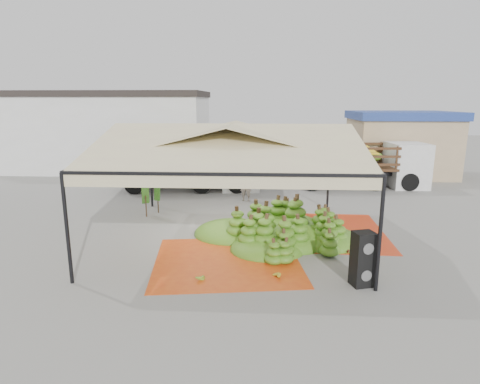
# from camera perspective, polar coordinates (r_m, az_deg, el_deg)

# --- Properties ---
(ground) EXTENTS (90.00, 90.00, 0.00)m
(ground) POSITION_cam_1_polar(r_m,az_deg,el_deg) (14.50, -1.13, -6.33)
(ground) COLOR slate
(ground) RESTS_ON ground
(canopy_tent) EXTENTS (8.10, 8.10, 4.00)m
(canopy_tent) POSITION_cam_1_polar(r_m,az_deg,el_deg) (13.78, -1.19, 6.75)
(canopy_tent) COLOR black
(canopy_tent) RESTS_ON ground
(building_white) EXTENTS (14.30, 6.30, 5.40)m
(building_white) POSITION_cam_1_polar(r_m,az_deg,el_deg) (29.85, -18.73, 8.24)
(building_white) COLOR silver
(building_white) RESTS_ON ground
(building_tan) EXTENTS (6.30, 5.30, 4.10)m
(building_tan) POSITION_cam_1_polar(r_m,az_deg,el_deg) (28.25, 21.80, 6.48)
(building_tan) COLOR tan
(building_tan) RESTS_ON ground
(tarp_left) EXTENTS (4.85, 4.68, 0.01)m
(tarp_left) POSITION_cam_1_polar(r_m,az_deg,el_deg) (12.38, -1.86, -9.76)
(tarp_left) COLOR #CF4F13
(tarp_left) RESTS_ON ground
(tarp_right) EXTENTS (4.56, 4.78, 0.01)m
(tarp_right) POSITION_cam_1_polar(r_m,az_deg,el_deg) (15.39, 11.65, -5.43)
(tarp_right) COLOR red
(tarp_right) RESTS_ON ground
(banana_heap) EXTENTS (7.42, 6.66, 1.34)m
(banana_heap) POSITION_cam_1_polar(r_m,az_deg,el_deg) (14.14, 5.76, -4.05)
(banana_heap) COLOR #3A7217
(banana_heap) RESTS_ON ground
(hand_yellow_a) EXTENTS (0.55, 0.51, 0.20)m
(hand_yellow_a) POSITION_cam_1_polar(r_m,az_deg,el_deg) (11.27, 4.95, -11.65)
(hand_yellow_a) COLOR #AF9B23
(hand_yellow_a) RESTS_ON ground
(hand_yellow_b) EXTENTS (0.53, 0.47, 0.20)m
(hand_yellow_b) POSITION_cam_1_polar(r_m,az_deg,el_deg) (13.33, 1.10, -7.63)
(hand_yellow_b) COLOR #AC9822
(hand_yellow_b) RESTS_ON ground
(hand_red_a) EXTENTS (0.55, 0.52, 0.20)m
(hand_red_a) POSITION_cam_1_polar(r_m,az_deg,el_deg) (12.57, 6.96, -9.03)
(hand_red_a) COLOR #5D1F15
(hand_red_a) RESTS_ON ground
(hand_red_b) EXTENTS (0.52, 0.50, 0.18)m
(hand_red_b) POSITION_cam_1_polar(r_m,az_deg,el_deg) (13.35, 14.60, -8.07)
(hand_red_b) COLOR #551F13
(hand_red_b) RESTS_ON ground
(hand_green) EXTENTS (0.54, 0.51, 0.19)m
(hand_green) POSITION_cam_1_polar(r_m,az_deg,el_deg) (11.24, -5.86, -11.77)
(hand_green) COLOR #53841B
(hand_green) RESTS_ON ground
(hanging_bunches) EXTENTS (3.24, 0.24, 0.20)m
(hanging_bunches) POSITION_cam_1_polar(r_m,az_deg,el_deg) (15.32, -3.01, 4.79)
(hanging_bunches) COLOR #457418
(hanging_bunches) RESTS_ON ground
(speaker_stack) EXTENTS (0.64, 0.59, 1.47)m
(speaker_stack) POSITION_cam_1_polar(r_m,az_deg,el_deg) (11.07, 17.06, -9.10)
(speaker_stack) COLOR black
(speaker_stack) RESTS_ON ground
(banana_leaves) EXTENTS (0.96, 1.36, 3.70)m
(banana_leaves) POSITION_cam_1_polar(r_m,az_deg,el_deg) (17.52, -12.68, -3.25)
(banana_leaves) COLOR #216D1D
(banana_leaves) RESTS_ON ground
(vendor) EXTENTS (0.61, 0.45, 1.54)m
(vendor) POSITION_cam_1_polar(r_m,az_deg,el_deg) (19.39, 0.84, 0.96)
(vendor) COLOR gray
(vendor) RESTS_ON ground
(truck_left) EXTENTS (7.52, 3.17, 2.51)m
(truck_left) POSITION_cam_1_polar(r_m,az_deg,el_deg) (22.02, -6.18, 4.38)
(truck_left) COLOR #53381B
(truck_left) RESTS_ON ground
(truck_right) EXTENTS (7.34, 2.91, 2.47)m
(truck_right) POSITION_cam_1_polar(r_m,az_deg,el_deg) (23.58, 17.39, 4.37)
(truck_right) COLOR #51311B
(truck_right) RESTS_ON ground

